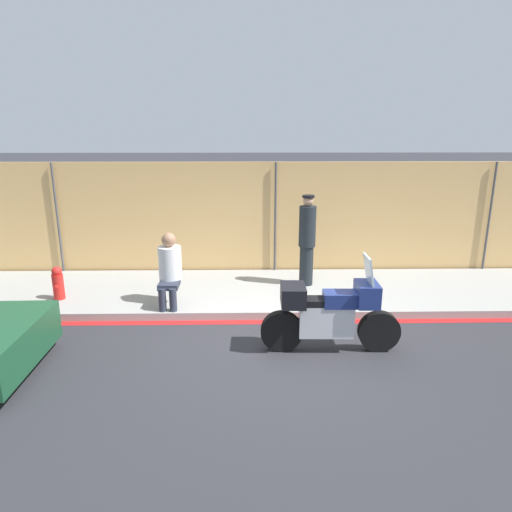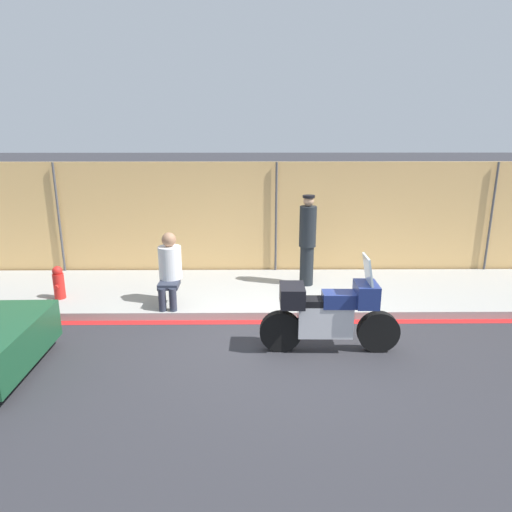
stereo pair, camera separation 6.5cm
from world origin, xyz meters
name	(u,v)px [view 1 (the left image)]	position (x,y,z in m)	size (l,w,h in m)	color
ground_plane	(287,343)	(0.00, 0.00, 0.00)	(120.00, 120.00, 0.00)	#2D2D33
sidewalk	(278,292)	(0.00, 2.18, 0.07)	(35.97, 2.56, 0.14)	#9E9E99
curb_paint_stripe	(283,322)	(0.00, 0.81, 0.00)	(35.97, 0.18, 0.01)	red
storefront_fence	(275,220)	(0.00, 3.55, 1.29)	(34.17, 0.17, 2.59)	#E5B26B
motorcycle	(330,313)	(0.60, -0.26, 0.61)	(2.12, 0.52, 1.51)	black
officer_standing	(307,239)	(0.59, 2.43, 1.11)	(0.34, 0.34, 1.87)	#1E2328
person_seated_on_curb	(170,266)	(-2.05, 1.38, 0.88)	(0.42, 0.70, 1.34)	#2D3342
fire_hydrant	(58,283)	(-4.23, 1.66, 0.46)	(0.21, 0.26, 0.64)	red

